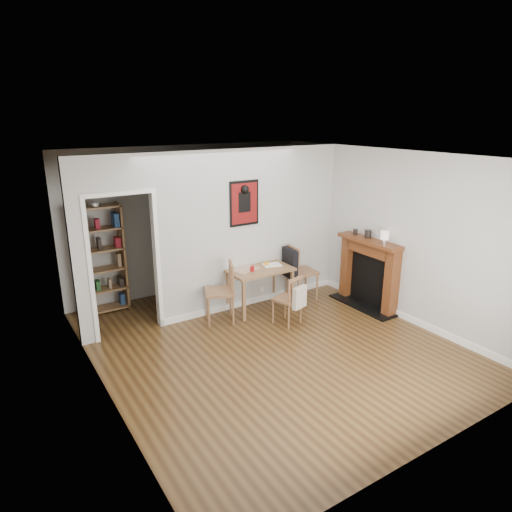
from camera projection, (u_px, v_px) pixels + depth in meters
ground at (270, 343)px, 6.44m from camera, size 5.20×5.20×0.00m
room_shell at (228, 233)px, 7.18m from camera, size 5.20×5.20×5.20m
dining_table at (259, 273)px, 7.41m from camera, size 1.04×0.66×0.71m
chair_left at (220, 292)px, 7.00m from camera, size 0.63×0.63×0.96m
chair_right at (301, 272)px, 7.85m from camera, size 0.60×0.54×0.97m
chair_front at (288, 299)px, 6.95m from camera, size 0.49×0.52×0.78m
bookshelf at (101, 260)px, 7.27m from camera, size 0.74×0.30×1.77m
fireplace at (369, 271)px, 7.56m from camera, size 0.45×1.25×1.16m
red_glass at (252, 269)px, 7.24m from camera, size 0.07×0.07×0.09m
orange_fruit at (266, 264)px, 7.51m from camera, size 0.07×0.07×0.07m
placemat at (245, 269)px, 7.35m from camera, size 0.49×0.42×0.00m
notebook at (272, 265)px, 7.54m from camera, size 0.33×0.27×0.01m
mantel_lamp at (385, 236)px, 7.07m from camera, size 0.13×0.13×0.21m
ceramic_jar_a at (368, 234)px, 7.45m from camera, size 0.11×0.11×0.13m
ceramic_jar_b at (355, 232)px, 7.66m from camera, size 0.07×0.07×0.09m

